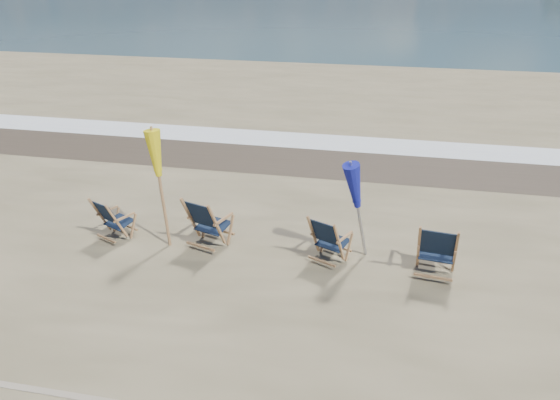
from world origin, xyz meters
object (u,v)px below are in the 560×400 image
(beach_chair_1, at_px, (217,227))
(beach_chair_2, at_px, (339,245))
(beach_chair_3, at_px, (455,254))
(beach_chair_0, at_px, (117,223))
(umbrella_blue, at_px, (361,187))
(umbrella_yellow, at_px, (159,160))

(beach_chair_1, relative_size, beach_chair_2, 1.13)
(beach_chair_2, bearing_deg, beach_chair_3, -157.03)
(beach_chair_3, bearing_deg, beach_chair_2, 5.62)
(beach_chair_0, xyz_separation_m, beach_chair_3, (6.10, -0.07, 0.09))
(beach_chair_1, bearing_deg, beach_chair_3, -163.79)
(umbrella_blue, bearing_deg, beach_chair_1, -173.34)
(umbrella_yellow, height_order, umbrella_blue, umbrella_yellow)
(beach_chair_2, relative_size, umbrella_yellow, 0.43)
(beach_chair_0, relative_size, beach_chair_1, 0.84)
(beach_chair_0, xyz_separation_m, beach_chair_2, (4.17, -0.02, 0.03))
(beach_chair_1, distance_m, umbrella_blue, 2.71)
(beach_chair_2, relative_size, beach_chair_3, 0.89)
(umbrella_blue, bearing_deg, beach_chair_3, -15.26)
(beach_chair_1, xyz_separation_m, beach_chair_2, (2.24, -0.10, -0.06))
(beach_chair_3, xyz_separation_m, umbrella_yellow, (-5.23, 0.28, 1.16))
(beach_chair_1, bearing_deg, umbrella_yellow, 11.18)
(beach_chair_1, height_order, umbrella_yellow, umbrella_yellow)
(beach_chair_3, bearing_deg, umbrella_yellow, 4.10)
(beach_chair_2, distance_m, umbrella_blue, 1.07)
(beach_chair_3, bearing_deg, umbrella_blue, -8.09)
(beach_chair_1, xyz_separation_m, beach_chair_3, (4.17, -0.15, 0.00))
(beach_chair_0, bearing_deg, beach_chair_3, -156.21)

